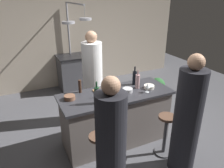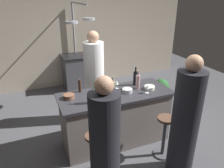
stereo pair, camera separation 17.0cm
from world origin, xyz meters
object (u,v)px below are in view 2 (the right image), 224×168
(wine_bottle_green, at_px, (95,95))
(wine_bottle_white, at_px, (113,89))
(wine_bottle_dark, at_px, (135,78))
(bar_stool_left, at_px, (96,154))
(bar_stool_right, at_px, (164,135))
(mixing_bowl_steel, at_px, (127,90))
(wine_bottle_rose, at_px, (138,82))
(potted_plant, at_px, (161,88))
(guest_right, at_px, (185,123))
(mixing_bowl_wooden, at_px, (69,96))
(mixing_bowl_ceramic, at_px, (150,88))
(guest_left, at_px, (105,149))
(stove_range, at_px, (79,72))
(wine_glass_near_right_guest, at_px, (147,87))
(chef, at_px, (94,81))
(wine_glass_near_left_guest, at_px, (117,83))
(cutting_board, at_px, (104,91))

(wine_bottle_green, relative_size, wine_bottle_white, 1.02)
(wine_bottle_green, height_order, wine_bottle_dark, wine_bottle_green)
(wine_bottle_green, xyz_separation_m, wine_bottle_dark, (0.84, 0.37, -0.01))
(bar_stool_left, height_order, bar_stool_right, same)
(bar_stool_left, bearing_deg, wine_bottle_dark, 38.77)
(mixing_bowl_steel, bearing_deg, wine_bottle_rose, 15.75)
(bar_stool_left, bearing_deg, potted_plant, 37.08)
(guest_right, distance_m, mixing_bowl_wooden, 1.69)
(wine_bottle_rose, height_order, mixing_bowl_ceramic, wine_bottle_rose)
(guest_left, bearing_deg, mixing_bowl_ceramic, 39.38)
(wine_bottle_white, distance_m, mixing_bowl_steel, 0.30)
(wine_bottle_rose, distance_m, mixing_bowl_ceramic, 0.22)
(wine_bottle_dark, bearing_deg, stove_range, 101.07)
(wine_glass_near_right_guest, bearing_deg, mixing_bowl_steel, 151.27)
(potted_plant, distance_m, mixing_bowl_wooden, 2.58)
(mixing_bowl_ceramic, height_order, mixing_bowl_wooden, mixing_bowl_wooden)
(bar_stool_right, relative_size, mixing_bowl_ceramic, 4.00)
(chef, relative_size, guest_left, 1.08)
(guest_right, relative_size, mixing_bowl_steel, 10.56)
(wine_glass_near_right_guest, relative_size, mixing_bowl_steel, 0.90)
(wine_glass_near_left_guest, bearing_deg, potted_plant, 29.38)
(wine_glass_near_left_guest, bearing_deg, bar_stool_left, -129.48)
(wine_glass_near_left_guest, xyz_separation_m, mixing_bowl_ceramic, (0.49, -0.22, -0.08))
(cutting_board, height_order, mixing_bowl_steel, mixing_bowl_steel)
(wine_bottle_green, relative_size, wine_glass_near_right_guest, 2.28)
(stove_range, height_order, mixing_bowl_ceramic, mixing_bowl_ceramic)
(chef, height_order, bar_stool_left, chef)
(bar_stool_left, distance_m, wine_bottle_white, 0.96)
(guest_left, relative_size, wine_glass_near_right_guest, 11.15)
(bar_stool_right, xyz_separation_m, wine_bottle_green, (-0.94, 0.44, 0.66))
(wine_bottle_green, bearing_deg, guest_right, -39.08)
(bar_stool_left, xyz_separation_m, wine_bottle_white, (0.47, 0.53, 0.65))
(stove_range, bearing_deg, wine_bottle_dark, -78.93)
(potted_plant, relative_size, wine_bottle_white, 1.60)
(guest_right, distance_m, wine_glass_near_right_guest, 0.82)
(guest_left, xyz_separation_m, mixing_bowl_wooden, (-0.16, 1.11, 0.18))
(bar_stool_right, relative_size, wine_bottle_white, 2.09)
(guest_right, relative_size, potted_plant, 3.29)
(wine_bottle_dark, xyz_separation_m, wine_glass_near_right_guest, (0.02, -0.37, -0.02))
(stove_range, height_order, wine_bottle_white, wine_bottle_white)
(bar_stool_left, height_order, cutting_board, cutting_board)
(wine_glass_near_left_guest, bearing_deg, chef, 104.39)
(bar_stool_right, xyz_separation_m, wine_bottle_rose, (-0.14, 0.65, 0.65))
(chef, distance_m, cutting_board, 0.68)
(mixing_bowl_steel, xyz_separation_m, mixing_bowl_wooden, (-0.91, 0.14, 0.00))
(wine_bottle_white, relative_size, wine_glass_near_left_guest, 2.23)
(cutting_board, relative_size, wine_bottle_rose, 1.01)
(guest_right, xyz_separation_m, potted_plant, (1.03, 1.98, -0.50))
(stove_range, bearing_deg, chef, -93.02)
(bar_stool_left, relative_size, mixing_bowl_wooden, 4.10)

